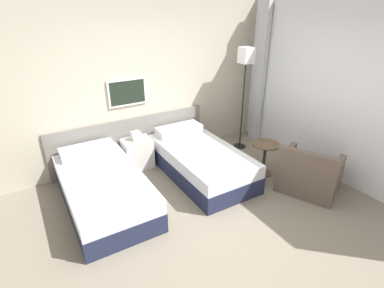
% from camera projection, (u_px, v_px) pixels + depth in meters
% --- Properties ---
extents(ground_plane, '(16.00, 16.00, 0.00)m').
position_uv_depth(ground_plane, '(219.00, 222.00, 3.91)').
color(ground_plane, slate).
extents(wall_headboard, '(10.00, 0.10, 2.70)m').
position_uv_depth(wall_headboard, '(145.00, 87.00, 5.04)').
color(wall_headboard, '#B7AD99').
rests_on(wall_headboard, ground_plane).
extents(wall_window, '(0.21, 4.66, 2.70)m').
position_uv_depth(wall_window, '(354.00, 98.00, 4.35)').
color(wall_window, white).
rests_on(wall_window, ground_plane).
extents(bed_near_door, '(1.01, 1.94, 0.61)m').
position_uv_depth(bed_near_door, '(103.00, 189.00, 4.17)').
color(bed_near_door, '#1E233D').
rests_on(bed_near_door, ground_plane).
extents(bed_near_window, '(1.01, 1.94, 0.61)m').
position_uv_depth(bed_near_window, '(200.00, 160.00, 4.91)').
color(bed_near_window, '#1E233D').
rests_on(bed_near_window, ground_plane).
extents(nightstand, '(0.47, 0.36, 0.66)m').
position_uv_depth(nightstand, '(138.00, 153.00, 5.10)').
color(nightstand, beige).
rests_on(nightstand, ground_plane).
extents(floor_lamp, '(0.24, 0.24, 1.90)m').
position_uv_depth(floor_lamp, '(246.00, 65.00, 5.27)').
color(floor_lamp, black).
rests_on(floor_lamp, ground_plane).
extents(side_table, '(0.45, 0.45, 0.55)m').
position_uv_depth(side_table, '(265.00, 153.00, 4.86)').
color(side_table, brown).
rests_on(side_table, ground_plane).
extents(armchair, '(1.00, 1.05, 0.75)m').
position_uv_depth(armchair, '(309.00, 175.00, 4.49)').
color(armchair, brown).
rests_on(armchair, ground_plane).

